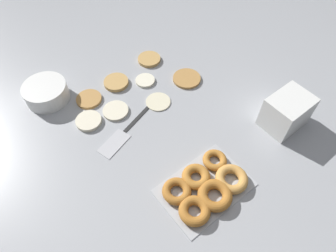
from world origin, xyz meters
TOP-DOWN VIEW (x-y plane):
  - ground_plane at (0.00, 0.00)m, footprint 3.00×3.00m
  - pancake_0 at (-0.14, 0.08)m, footprint 0.10×0.10m
  - pancake_1 at (0.05, 0.15)m, footprint 0.08×0.08m
  - pancake_2 at (0.14, 0.24)m, footprint 0.10×0.10m
  - pancake_3 at (0.19, 0.05)m, footprint 0.12×0.12m
  - pancake_4 at (0.02, 0.02)m, footprint 0.10×0.10m
  - pancake_5 at (-0.19, 0.20)m, footprint 0.10×0.10m
  - pancake_6 at (-0.25, 0.10)m, footprint 0.10×0.10m
  - pancake_7 at (-0.06, 0.21)m, footprint 0.10×0.10m
  - donut_tray at (-0.09, -0.38)m, footprint 0.29×0.20m
  - batter_bowl at (-0.32, 0.31)m, footprint 0.17×0.17m
  - container_stack at (0.32, -0.35)m, footprint 0.16×0.12m
  - spatula at (-0.20, -0.03)m, footprint 0.27×0.11m

SIDE VIEW (x-z plane):
  - ground_plane at x=0.00m, z-range 0.00..0.00m
  - spatula at x=-0.20m, z-range 0.00..0.01m
  - pancake_4 at x=0.02m, z-range 0.00..0.01m
  - pancake_1 at x=0.05m, z-range 0.00..0.01m
  - pancake_0 at x=-0.14m, z-range 0.00..0.01m
  - pancake_3 at x=0.19m, z-range 0.00..0.01m
  - pancake_5 at x=-0.19m, z-range 0.00..0.01m
  - pancake_2 at x=0.14m, z-range 0.00..0.01m
  - pancake_6 at x=-0.25m, z-range 0.00..0.01m
  - pancake_7 at x=-0.06m, z-range 0.00..0.02m
  - donut_tray at x=-0.09m, z-range 0.00..0.04m
  - batter_bowl at x=-0.32m, z-range 0.00..0.07m
  - container_stack at x=0.32m, z-range 0.00..0.13m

